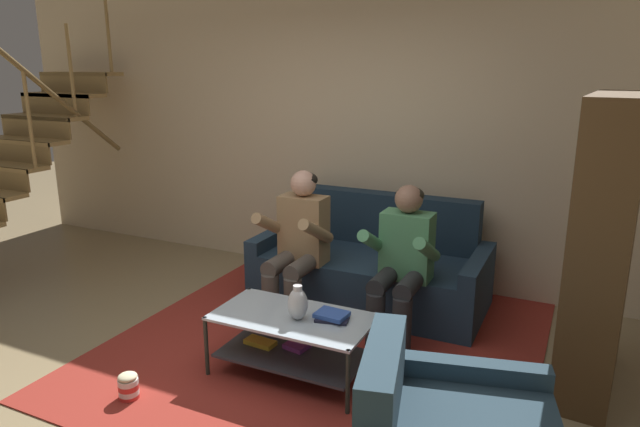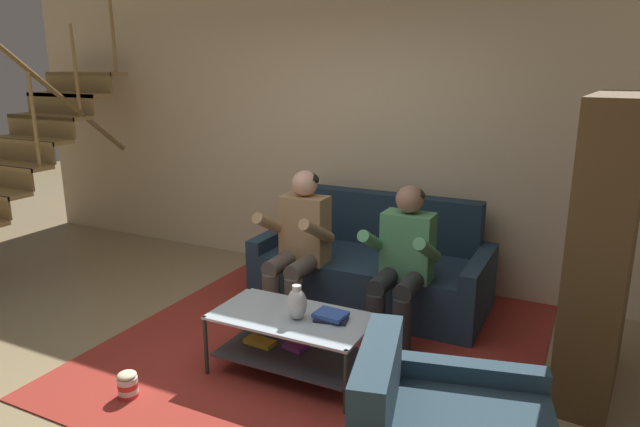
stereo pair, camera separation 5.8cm
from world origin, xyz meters
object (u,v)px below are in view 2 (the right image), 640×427
person_seated_left (299,240)px  bookshelf (609,271)px  couch (373,269)px  popcorn_tub (128,385)px  person_seated_right (403,258)px  coffee_table (291,335)px  book_stack (331,316)px  vase (297,303)px

person_seated_left → bookshelf: 2.24m
couch → bookshelf: bearing=-18.7°
bookshelf → popcorn_tub: 3.09m
person_seated_right → coffee_table: (-0.48, -0.84, -0.36)m
popcorn_tub → coffee_table: bearing=42.5°
coffee_table → bookshelf: 2.06m
person_seated_right → book_stack: 0.83m
book_stack → vase: bearing=-156.5°
vase → bookshelf: 1.97m
couch → book_stack: (0.22, -1.33, 0.16)m
couch → person_seated_right: size_ratio=1.68×
coffee_table → vase: size_ratio=4.50×
person_seated_right → vase: (-0.42, -0.87, -0.10)m
vase → book_stack: size_ratio=1.00×
couch → person_seated_right: (0.44, -0.55, 0.35)m
person_seated_left → vase: size_ratio=5.18×
person_seated_right → popcorn_tub: size_ratio=6.56×
couch → person_seated_left: size_ratio=1.63×
person_seated_left → book_stack: person_seated_left is taller
person_seated_right → popcorn_tub: 2.07m
vase → coffee_table: bearing=154.4°
person_seated_left → popcorn_tub: person_seated_left is taller
couch → coffee_table: (-0.04, -1.39, -0.01)m
person_seated_right → popcorn_tub: person_seated_right is taller
person_seated_right → vase: size_ratio=5.01×
coffee_table → book_stack: (0.26, 0.06, 0.17)m
person_seated_right → person_seated_left: bearing=179.8°
couch → popcorn_tub: bearing=-111.3°
couch → vase: couch is taller
couch → person_seated_left: (-0.44, -0.55, 0.36)m
person_seated_left → person_seated_right: person_seated_left is taller
couch → book_stack: bearing=-80.5°
vase → bookshelf: bearing=24.4°
coffee_table → bookshelf: size_ratio=0.56×
person_seated_left → popcorn_tub: bearing=-103.8°
bookshelf → popcorn_tub: bearing=-150.3°
person_seated_left → coffee_table: size_ratio=1.15×
couch → book_stack: 1.35m
bookshelf → vase: bearing=-155.6°
person_seated_left → person_seated_right: bearing=-0.2°
bookshelf → popcorn_tub: size_ratio=10.50×
couch → bookshelf: size_ratio=1.05×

